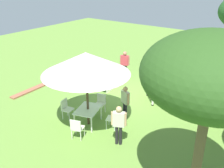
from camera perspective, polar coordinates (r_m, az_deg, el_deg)
ground_plane at (r=14.04m, az=2.25°, el=-1.93°), size 36.00×36.00×0.00m
shade_umbrella at (r=10.10m, az=-5.84°, el=4.64°), size 3.57×3.57×3.23m
patio_dining_table at (r=10.98m, az=-5.38°, el=-5.97°), size 1.41×1.20×0.74m
patio_chair_east_end at (r=10.17m, az=-7.86°, el=-9.59°), size 0.54×0.55×0.90m
patio_chair_west_end at (r=10.73m, az=0.38°, el=-7.43°), size 0.56×0.54×0.90m
patio_chair_near_hut at (r=11.91m, az=-2.58°, el=-4.08°), size 0.49×0.51×0.90m
patio_chair_near_lawn at (r=11.62m, az=-10.17°, el=-5.21°), size 0.50×0.49×0.90m
guest_beside_umbrella at (r=11.22m, az=2.98°, el=-3.51°), size 0.35×0.52×1.57m
guest_behind_table at (r=9.55m, az=1.52°, el=-8.48°), size 0.37×0.54×1.63m
standing_watcher at (r=15.63m, az=2.86°, el=4.86°), size 0.32×0.59×1.71m
striped_lounge_chair at (r=14.25m, az=-1.27°, el=-0.39°), size 0.83×0.57×0.62m
zebra_nearest_camera at (r=13.05m, az=9.41°, el=0.34°), size 1.77×1.62×1.50m
zebra_by_umbrella at (r=15.86m, az=10.75°, el=4.63°), size 1.88×1.68×1.54m
acacia_tree_behind_hut at (r=6.18m, az=21.41°, el=1.98°), size 3.29×3.29×4.96m
brick_patio_kerb at (r=15.03m, az=-17.20°, el=-1.08°), size 2.81×0.41×0.08m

